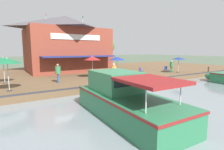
% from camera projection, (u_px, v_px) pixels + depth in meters
% --- Properties ---
extents(ground_plane, '(220.00, 220.00, 0.00)m').
position_uv_depth(ground_plane, '(133.00, 88.00, 17.25)').
color(ground_plane, '#4C5B47').
extents(quay_deck, '(22.00, 56.00, 0.60)m').
position_uv_depth(quay_deck, '(87.00, 73.00, 26.42)').
color(quay_deck, brown).
rests_on(quay_deck, ground).
extents(quay_edge_fender, '(0.20, 50.40, 0.10)m').
position_uv_depth(quay_edge_fender, '(133.00, 81.00, 17.25)').
color(quay_edge_fender, '#2D2D33').
rests_on(quay_edge_fender, quay_deck).
extents(waterfront_restaurant, '(11.22, 11.68, 8.45)m').
position_uv_depth(waterfront_restaurant, '(66.00, 43.00, 26.65)').
color(waterfront_restaurant, brown).
rests_on(waterfront_restaurant, quay_deck).
extents(patio_umbrella_near_quay_edge, '(2.09, 2.09, 2.34)m').
position_uv_depth(patio_umbrella_near_quay_edge, '(117.00, 58.00, 22.42)').
color(patio_umbrella_near_quay_edge, '#B7B7B7').
rests_on(patio_umbrella_near_quay_edge, quay_deck).
extents(patio_umbrella_far_corner, '(1.88, 1.88, 2.47)m').
position_uv_depth(patio_umbrella_far_corner, '(92.00, 58.00, 19.35)').
color(patio_umbrella_far_corner, '#B7B7B7').
rests_on(patio_umbrella_far_corner, quay_deck).
extents(patio_umbrella_mid_patio_right, '(1.80, 1.80, 2.46)m').
position_uv_depth(patio_umbrella_mid_patio_right, '(3.00, 60.00, 16.14)').
color(patio_umbrella_mid_patio_right, '#B7B7B7').
rests_on(patio_umbrella_mid_patio_right, quay_deck).
extents(patio_umbrella_by_entrance, '(1.79, 1.79, 2.19)m').
position_uv_depth(patio_umbrella_by_entrance, '(179.00, 58.00, 24.26)').
color(patio_umbrella_by_entrance, '#B7B7B7').
rests_on(patio_umbrella_by_entrance, quay_deck).
extents(patio_umbrella_mid_patio_left, '(2.05, 2.05, 2.53)m').
position_uv_depth(patio_umbrella_mid_patio_left, '(7.00, 61.00, 12.95)').
color(patio_umbrella_mid_patio_left, '#B7B7B7').
rests_on(patio_umbrella_mid_patio_left, quay_deck).
extents(cafe_chair_mid_patio, '(0.56, 0.56, 0.85)m').
position_uv_depth(cafe_chair_mid_patio, '(166.00, 69.00, 24.76)').
color(cafe_chair_mid_patio, navy).
rests_on(cafe_chair_mid_patio, quay_deck).
extents(cafe_chair_far_corner_seat, '(0.59, 0.59, 0.85)m').
position_uv_depth(cafe_chair_far_corner_seat, '(101.00, 77.00, 17.09)').
color(cafe_chair_far_corner_seat, navy).
rests_on(cafe_chair_far_corner_seat, quay_deck).
extents(cafe_chair_back_row_seat, '(0.53, 0.53, 0.85)m').
position_uv_depth(cafe_chair_back_row_seat, '(141.00, 71.00, 22.66)').
color(cafe_chair_back_row_seat, navy).
rests_on(cafe_chair_back_row_seat, quay_deck).
extents(person_at_quay_edge, '(0.48, 0.48, 1.69)m').
position_uv_depth(person_at_quay_edge, '(172.00, 65.00, 24.25)').
color(person_at_quay_edge, '#337547').
rests_on(person_at_quay_edge, quay_deck).
extents(person_near_entrance, '(0.51, 0.51, 1.81)m').
position_uv_depth(person_near_entrance, '(58.00, 71.00, 16.51)').
color(person_near_entrance, '#2D5193').
rests_on(person_near_entrance, quay_deck).
extents(person_mid_patio, '(0.52, 0.52, 1.83)m').
position_uv_depth(person_mid_patio, '(114.00, 70.00, 16.83)').
color(person_mid_patio, '#B23338').
rests_on(person_mid_patio, quay_deck).
extents(motorboat_far_downstream, '(8.47, 3.02, 2.39)m').
position_uv_depth(motorboat_far_downstream, '(119.00, 98.00, 9.97)').
color(motorboat_far_downstream, '#287047').
rests_on(motorboat_far_downstream, river_water).
extents(mooring_post, '(0.22, 0.22, 0.75)m').
position_uv_depth(mooring_post, '(208.00, 70.00, 24.77)').
color(mooring_post, '#473323').
rests_on(mooring_post, quay_deck).
extents(tree_downstream_bank, '(3.54, 3.37, 5.72)m').
position_uv_depth(tree_downstream_bank, '(106.00, 46.00, 33.63)').
color(tree_downstream_bank, brown).
rests_on(tree_downstream_bank, quay_deck).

